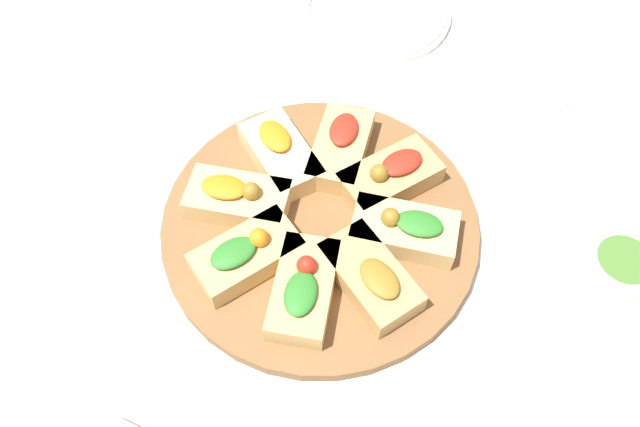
# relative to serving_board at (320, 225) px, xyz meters

# --- Properties ---
(ground_plane) EXTENTS (3.00, 3.00, 0.00)m
(ground_plane) POSITION_rel_serving_board_xyz_m (0.00, 0.00, -0.01)
(ground_plane) COLOR silver
(serving_board) EXTENTS (0.39, 0.39, 0.02)m
(serving_board) POSITION_rel_serving_board_xyz_m (0.00, 0.00, 0.00)
(serving_board) COLOR brown
(serving_board) RESTS_ON ground_plane
(focaccia_slice_0) EXTENTS (0.14, 0.11, 0.04)m
(focaccia_slice_0) POSITION_rel_serving_board_xyz_m (0.10, 0.04, 0.03)
(focaccia_slice_0) COLOR #E5C689
(focaccia_slice_0) RESTS_ON serving_board
(focaccia_slice_1) EXTENTS (0.10, 0.14, 0.05)m
(focaccia_slice_1) POSITION_rel_serving_board_xyz_m (0.03, 0.10, 0.03)
(focaccia_slice_1) COLOR #DBB775
(focaccia_slice_1) RESTS_ON serving_board
(focaccia_slice_2) EXTENTS (0.12, 0.14, 0.05)m
(focaccia_slice_2) POSITION_rel_serving_board_xyz_m (-0.05, 0.09, 0.03)
(focaccia_slice_2) COLOR tan
(focaccia_slice_2) RESTS_ON serving_board
(focaccia_slice_3) EXTENTS (0.14, 0.10, 0.05)m
(focaccia_slice_3) POSITION_rel_serving_board_xyz_m (-0.10, 0.03, 0.03)
(focaccia_slice_3) COLOR tan
(focaccia_slice_3) RESTS_ON serving_board
(focaccia_slice_4) EXTENTS (0.14, 0.12, 0.04)m
(focaccia_slice_4) POSITION_rel_serving_board_xyz_m (-0.09, -0.05, 0.03)
(focaccia_slice_4) COLOR tan
(focaccia_slice_4) RESTS_ON serving_board
(focaccia_slice_5) EXTENTS (0.10, 0.14, 0.05)m
(focaccia_slice_5) POSITION_rel_serving_board_xyz_m (-0.03, -0.10, 0.03)
(focaccia_slice_5) COLOR #DBB775
(focaccia_slice_5) RESTS_ON serving_board
(focaccia_slice_6) EXTENTS (0.11, 0.14, 0.05)m
(focaccia_slice_6) POSITION_rel_serving_board_xyz_m (0.05, -0.09, 0.03)
(focaccia_slice_6) COLOR tan
(focaccia_slice_6) RESTS_ON serving_board
(focaccia_slice_7) EXTENTS (0.14, 0.10, 0.04)m
(focaccia_slice_7) POSITION_rel_serving_board_xyz_m (0.10, -0.04, 0.03)
(focaccia_slice_7) COLOR tan
(focaccia_slice_7) RESTS_ON serving_board
(plate_right) EXTENTS (0.24, 0.24, 0.02)m
(plate_right) POSITION_rel_serving_board_xyz_m (0.39, -0.13, -0.00)
(plate_right) COLOR white
(plate_right) RESTS_ON ground_plane
(napkin_stack) EXTENTS (0.15, 0.13, 0.01)m
(napkin_stack) POSITION_rel_serving_board_xyz_m (0.24, -0.31, -0.00)
(napkin_stack) COLOR white
(napkin_stack) RESTS_ON ground_plane
(dipping_bowl) EXTENTS (0.08, 0.08, 0.03)m
(dipping_bowl) POSITION_rel_serving_board_xyz_m (-0.09, -0.35, 0.01)
(dipping_bowl) COLOR silver
(dipping_bowl) RESTS_ON ground_plane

